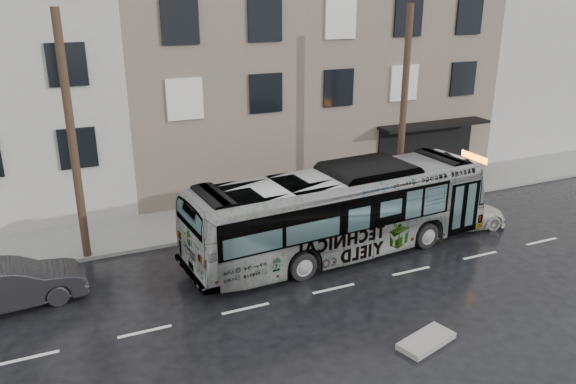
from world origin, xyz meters
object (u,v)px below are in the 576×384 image
object	(u,v)px
white_sedan	(455,214)
sign_post	(418,176)
utility_pole_rear	(72,140)
utility_pole_front	(403,109)
dark_sedan	(10,285)
bus	(341,212)

from	to	relation	value
white_sedan	sign_post	bearing A→B (deg)	-0.06
utility_pole_rear	sign_post	distance (m)	15.46
utility_pole_front	dark_sedan	world-z (taller)	utility_pole_front
utility_pole_rear	dark_sedan	size ratio (longest dim) A/B	1.96
utility_pole_front	dark_sedan	xyz separation A→B (m)	(-16.53, -2.61, -3.89)
utility_pole_front	dark_sedan	size ratio (longest dim) A/B	1.96
white_sedan	dark_sedan	distance (m)	17.28
bus	dark_sedan	size ratio (longest dim) A/B	2.68
utility_pole_rear	dark_sedan	bearing A→B (deg)	-134.20
white_sedan	dark_sedan	xyz separation A→B (m)	(-17.27, 0.60, 0.10)
utility_pole_front	sign_post	xyz separation A→B (m)	(1.10, 0.00, -3.30)
sign_post	white_sedan	size ratio (longest dim) A/B	0.53
utility_pole_rear	white_sedan	size ratio (longest dim) A/B	2.00
dark_sedan	utility_pole_rear	bearing A→B (deg)	-49.51
white_sedan	dark_sedan	world-z (taller)	dark_sedan
utility_pole_rear	white_sedan	distance (m)	15.60
utility_pole_rear	dark_sedan	xyz separation A→B (m)	(-2.53, -2.61, -3.89)
bus	white_sedan	distance (m)	5.78
sign_post	bus	size ratio (longest dim) A/B	0.20
sign_post	white_sedan	bearing A→B (deg)	-96.49
utility_pole_rear	bus	bearing A→B (deg)	-20.29
utility_pole_front	utility_pole_rear	distance (m)	14.00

